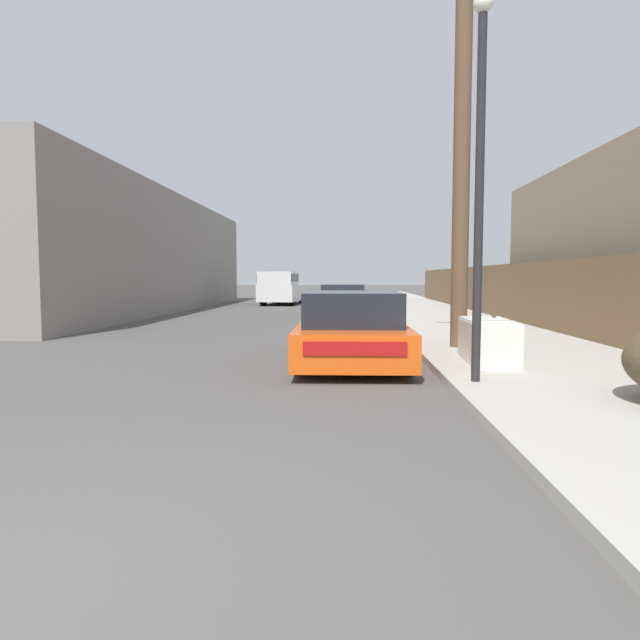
# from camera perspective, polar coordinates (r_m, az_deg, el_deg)

# --- Properties ---
(sidewalk_curb) EXTENTS (4.20, 63.00, 0.12)m
(sidewalk_curb) POSITION_cam_1_polar(r_m,az_deg,el_deg) (26.36, 10.23, 1.03)
(sidewalk_curb) COLOR #ADA89E
(sidewalk_curb) RESTS_ON ground
(discarded_fridge) EXTENTS (0.81, 1.79, 0.73)m
(discarded_fridge) POSITION_cam_1_polar(r_m,az_deg,el_deg) (9.90, 16.43, -2.01)
(discarded_fridge) COLOR silver
(discarded_fridge) RESTS_ON sidewalk_curb
(parked_sports_car_red) EXTENTS (1.94, 4.56, 1.28)m
(parked_sports_car_red) POSITION_cam_1_polar(r_m,az_deg,el_deg) (10.19, 3.17, -1.06)
(parked_sports_car_red) COLOR #E05114
(parked_sports_car_red) RESTS_ON ground
(car_parked_mid) EXTENTS (2.04, 4.53, 1.26)m
(car_parked_mid) POSITION_cam_1_polar(r_m,az_deg,el_deg) (21.97, 2.43, 1.86)
(car_parked_mid) COLOR silver
(car_parked_mid) RESTS_ON ground
(pickup_truck) EXTENTS (2.36, 5.36, 1.83)m
(pickup_truck) POSITION_cam_1_polar(r_m,az_deg,el_deg) (32.00, -3.84, 3.19)
(pickup_truck) COLOR silver
(pickup_truck) RESTS_ON ground
(utility_pole) EXTENTS (1.80, 0.34, 9.45)m
(utility_pole) POSITION_cam_1_polar(r_m,az_deg,el_deg) (12.36, 14.08, 20.14)
(utility_pole) COLOR brown
(utility_pole) RESTS_ON sidewalk_curb
(street_lamp) EXTENTS (0.26, 0.26, 5.09)m
(street_lamp) POSITION_cam_1_polar(r_m,az_deg,el_deg) (8.10, 15.70, 14.91)
(street_lamp) COLOR #232326
(street_lamp) RESTS_ON sidewalk_curb
(wooden_fence) EXTENTS (0.08, 35.25, 1.86)m
(wooden_fence) POSITION_cam_1_polar(r_m,az_deg,el_deg) (22.33, 16.76, 2.88)
(wooden_fence) COLOR brown
(wooden_fence) RESTS_ON sidewalk_curb
(building_left_block) EXTENTS (7.00, 24.67, 5.17)m
(building_left_block) POSITION_cam_1_polar(r_m,az_deg,el_deg) (27.80, -20.38, 6.21)
(building_left_block) COLOR gray
(building_left_block) RESTS_ON ground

